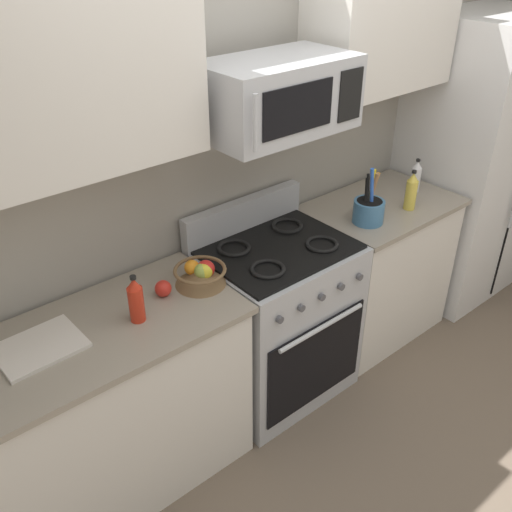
{
  "coord_description": "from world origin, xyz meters",
  "views": [
    {
      "loc": [
        -1.68,
        -1.17,
        2.39
      ],
      "look_at": [
        -0.25,
        0.53,
        1.03
      ],
      "focal_mm": 39.97,
      "sensor_mm": 36.0,
      "label": 1
    }
  ],
  "objects_px": {
    "bottle_hot_sauce": "(136,300)",
    "apple_loose": "(163,288)",
    "microwave": "(277,96)",
    "bottle_oil": "(411,191)",
    "cutting_board": "(40,347)",
    "bottle_vinegar": "(416,176)",
    "range_oven": "(276,318)",
    "fruit_basket": "(201,274)",
    "utensil_crock": "(369,210)",
    "refrigerator": "(472,162)"
  },
  "relations": [
    {
      "from": "range_oven",
      "to": "fruit_basket",
      "type": "xyz_separation_m",
      "value": [
        -0.47,
        0.0,
        0.49
      ]
    },
    {
      "from": "utensil_crock",
      "to": "bottle_vinegar",
      "type": "distance_m",
      "value": 0.54
    },
    {
      "from": "microwave",
      "to": "bottle_vinegar",
      "type": "distance_m",
      "value": 1.31
    },
    {
      "from": "bottle_oil",
      "to": "bottle_vinegar",
      "type": "height_order",
      "value": "bottle_oil"
    },
    {
      "from": "utensil_crock",
      "to": "bottle_oil",
      "type": "height_order",
      "value": "utensil_crock"
    },
    {
      "from": "apple_loose",
      "to": "bottle_oil",
      "type": "distance_m",
      "value": 1.56
    },
    {
      "from": "range_oven",
      "to": "refrigerator",
      "type": "xyz_separation_m",
      "value": [
        1.74,
        -0.02,
        0.47
      ]
    },
    {
      "from": "range_oven",
      "to": "apple_loose",
      "type": "height_order",
      "value": "range_oven"
    },
    {
      "from": "cutting_board",
      "to": "bottle_hot_sauce",
      "type": "xyz_separation_m",
      "value": [
        0.39,
        -0.09,
        0.09
      ]
    },
    {
      "from": "bottle_vinegar",
      "to": "bottle_hot_sauce",
      "type": "bearing_deg",
      "value": -178.73
    },
    {
      "from": "microwave",
      "to": "cutting_board",
      "type": "bearing_deg",
      "value": 179.48
    },
    {
      "from": "apple_loose",
      "to": "bottle_vinegar",
      "type": "relative_size",
      "value": 0.37
    },
    {
      "from": "refrigerator",
      "to": "bottle_vinegar",
      "type": "distance_m",
      "value": 0.63
    },
    {
      "from": "bottle_oil",
      "to": "microwave",
      "type": "bearing_deg",
      "value": 169.51
    },
    {
      "from": "apple_loose",
      "to": "bottle_vinegar",
      "type": "height_order",
      "value": "bottle_vinegar"
    },
    {
      "from": "microwave",
      "to": "utensil_crock",
      "type": "relative_size",
      "value": 2.17
    },
    {
      "from": "range_oven",
      "to": "bottle_hot_sauce",
      "type": "bearing_deg",
      "value": -176.58
    },
    {
      "from": "microwave",
      "to": "bottle_oil",
      "type": "distance_m",
      "value": 1.13
    },
    {
      "from": "bottle_hot_sauce",
      "to": "bottle_vinegar",
      "type": "bearing_deg",
      "value": 1.27
    },
    {
      "from": "range_oven",
      "to": "cutting_board",
      "type": "relative_size",
      "value": 3.35
    },
    {
      "from": "range_oven",
      "to": "utensil_crock",
      "type": "height_order",
      "value": "utensil_crock"
    },
    {
      "from": "fruit_basket",
      "to": "apple_loose",
      "type": "relative_size",
      "value": 3.22
    },
    {
      "from": "cutting_board",
      "to": "bottle_hot_sauce",
      "type": "height_order",
      "value": "bottle_hot_sauce"
    },
    {
      "from": "utensil_crock",
      "to": "bottle_oil",
      "type": "distance_m",
      "value": 0.32
    },
    {
      "from": "utensil_crock",
      "to": "apple_loose",
      "type": "bearing_deg",
      "value": 174.24
    },
    {
      "from": "fruit_basket",
      "to": "apple_loose",
      "type": "height_order",
      "value": "fruit_basket"
    },
    {
      "from": "microwave",
      "to": "bottle_oil",
      "type": "height_order",
      "value": "microwave"
    },
    {
      "from": "range_oven",
      "to": "microwave",
      "type": "bearing_deg",
      "value": 90.08
    },
    {
      "from": "bottle_oil",
      "to": "bottle_hot_sauce",
      "type": "xyz_separation_m",
      "value": [
        -1.73,
        0.09,
        -0.01
      ]
    },
    {
      "from": "refrigerator",
      "to": "bottle_hot_sauce",
      "type": "height_order",
      "value": "refrigerator"
    },
    {
      "from": "refrigerator",
      "to": "cutting_board",
      "type": "height_order",
      "value": "refrigerator"
    },
    {
      "from": "refrigerator",
      "to": "bottle_vinegar",
      "type": "bearing_deg",
      "value": 179.03
    },
    {
      "from": "bottle_oil",
      "to": "bottle_hot_sauce",
      "type": "relative_size",
      "value": 1.07
    },
    {
      "from": "bottle_oil",
      "to": "bottle_hot_sauce",
      "type": "distance_m",
      "value": 1.73
    },
    {
      "from": "microwave",
      "to": "utensil_crock",
      "type": "bearing_deg",
      "value": -11.65
    },
    {
      "from": "microwave",
      "to": "apple_loose",
      "type": "bearing_deg",
      "value": 179.56
    },
    {
      "from": "refrigerator",
      "to": "utensil_crock",
      "type": "bearing_deg",
      "value": -176.23
    },
    {
      "from": "apple_loose",
      "to": "cutting_board",
      "type": "xyz_separation_m",
      "value": [
        -0.57,
        0.01,
        -0.03
      ]
    },
    {
      "from": "bottle_hot_sauce",
      "to": "apple_loose",
      "type": "bearing_deg",
      "value": 24.84
    },
    {
      "from": "bottle_hot_sauce",
      "to": "bottle_vinegar",
      "type": "height_order",
      "value": "bottle_hot_sauce"
    },
    {
      "from": "utensil_crock",
      "to": "cutting_board",
      "type": "height_order",
      "value": "utensil_crock"
    },
    {
      "from": "apple_loose",
      "to": "bottle_hot_sauce",
      "type": "height_order",
      "value": "bottle_hot_sauce"
    },
    {
      "from": "range_oven",
      "to": "fruit_basket",
      "type": "bearing_deg",
      "value": 179.67
    },
    {
      "from": "utensil_crock",
      "to": "bottle_vinegar",
      "type": "relative_size",
      "value": 1.57
    },
    {
      "from": "cutting_board",
      "to": "bottle_oil",
      "type": "relative_size",
      "value": 1.38
    },
    {
      "from": "apple_loose",
      "to": "cutting_board",
      "type": "distance_m",
      "value": 0.57
    },
    {
      "from": "apple_loose",
      "to": "bottle_hot_sauce",
      "type": "relative_size",
      "value": 0.34
    },
    {
      "from": "fruit_basket",
      "to": "cutting_board",
      "type": "height_order",
      "value": "fruit_basket"
    },
    {
      "from": "range_oven",
      "to": "microwave",
      "type": "xyz_separation_m",
      "value": [
        -0.0,
        0.03,
        1.21
      ]
    },
    {
      "from": "bottle_vinegar",
      "to": "range_oven",
      "type": "bearing_deg",
      "value": 179.66
    }
  ]
}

